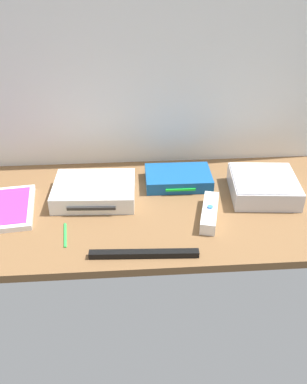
% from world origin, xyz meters
% --- Properties ---
extents(ground_plane, '(1.00, 0.48, 0.02)m').
position_xyz_m(ground_plane, '(0.00, 0.00, -0.01)').
color(ground_plane, brown).
rests_on(ground_plane, ground).
extents(back_wall, '(1.10, 0.01, 0.64)m').
position_xyz_m(back_wall, '(0.00, 0.25, 0.32)').
color(back_wall, white).
rests_on(back_wall, ground).
extents(game_console, '(0.22, 0.17, 0.04)m').
position_xyz_m(game_console, '(-0.15, 0.05, 0.02)').
color(game_console, white).
rests_on(game_console, ground_plane).
extents(mini_computer, '(0.18, 0.18, 0.05)m').
position_xyz_m(mini_computer, '(0.29, 0.03, 0.03)').
color(mini_computer, silver).
rests_on(mini_computer, ground_plane).
extents(game_case, '(0.16, 0.20, 0.02)m').
position_xyz_m(game_case, '(-0.37, 0.00, 0.01)').
color(game_case, white).
rests_on(game_case, ground_plane).
extents(network_router, '(0.18, 0.13, 0.03)m').
position_xyz_m(network_router, '(0.08, 0.10, 0.02)').
color(network_router, '#145193').
rests_on(network_router, ground_plane).
extents(remote_wand, '(0.07, 0.15, 0.03)m').
position_xyz_m(remote_wand, '(0.13, -0.06, 0.02)').
color(remote_wand, white).
rests_on(remote_wand, ground_plane).
extents(sensor_bar, '(0.24, 0.03, 0.01)m').
position_xyz_m(sensor_bar, '(-0.03, -0.20, 0.01)').
color(sensor_bar, black).
rests_on(sensor_bar, ground_plane).
extents(stylus_pen, '(0.02, 0.09, 0.01)m').
position_xyz_m(stylus_pen, '(-0.21, -0.11, 0.00)').
color(stylus_pen, green).
rests_on(stylus_pen, ground_plane).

